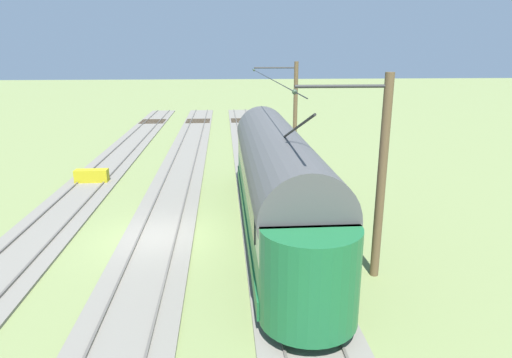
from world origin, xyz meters
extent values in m
plane|color=olive|center=(0.00, 0.00, 0.00)|extent=(220.00, 220.00, 0.00)
cube|color=slate|center=(-4.75, 0.00, 0.05)|extent=(2.80, 80.00, 0.10)
cube|color=#59544C|center=(-4.03, 0.00, 0.14)|extent=(0.07, 80.00, 0.08)
cube|color=#59544C|center=(-5.46, 0.00, 0.14)|extent=(0.07, 80.00, 0.08)
cube|color=#2D2316|center=(-4.75, -32.00, 0.11)|extent=(2.50, 0.24, 0.08)
cube|color=#2D2316|center=(-4.75, -31.35, 0.11)|extent=(2.50, 0.24, 0.08)
cube|color=#2D2316|center=(-4.75, -30.70, 0.11)|extent=(2.50, 0.24, 0.08)
cube|color=#2D2316|center=(-4.75, -30.05, 0.11)|extent=(2.50, 0.24, 0.08)
cube|color=#2D2316|center=(-4.75, -29.40, 0.11)|extent=(2.50, 0.24, 0.08)
cube|color=slate|center=(0.00, 0.00, 0.05)|extent=(2.80, 80.00, 0.10)
cube|color=#59544C|center=(0.72, 0.00, 0.14)|extent=(0.07, 80.00, 0.08)
cube|color=#59544C|center=(-0.72, 0.00, 0.14)|extent=(0.07, 80.00, 0.08)
cube|color=#2D2316|center=(0.00, -32.00, 0.11)|extent=(2.50, 0.24, 0.08)
cube|color=#2D2316|center=(0.00, -31.35, 0.11)|extent=(2.50, 0.24, 0.08)
cube|color=#2D2316|center=(0.00, -30.70, 0.11)|extent=(2.50, 0.24, 0.08)
cube|color=#2D2316|center=(0.00, -30.05, 0.11)|extent=(2.50, 0.24, 0.08)
cube|color=#2D2316|center=(0.00, -29.40, 0.11)|extent=(2.50, 0.24, 0.08)
cube|color=slate|center=(4.75, 0.00, 0.05)|extent=(2.80, 80.00, 0.10)
cube|color=#59544C|center=(5.46, 0.00, 0.14)|extent=(0.07, 80.00, 0.08)
cube|color=#59544C|center=(4.03, 0.00, 0.14)|extent=(0.07, 80.00, 0.08)
cube|color=#2D2316|center=(4.75, -32.00, 0.11)|extent=(2.50, 0.24, 0.08)
cube|color=#2D2316|center=(4.75, -31.35, 0.11)|extent=(2.50, 0.24, 0.08)
cube|color=#2D2316|center=(4.75, -30.70, 0.11)|extent=(2.50, 0.24, 0.08)
cube|color=#2D2316|center=(4.75, -30.05, 0.11)|extent=(2.50, 0.24, 0.08)
cube|color=#2D2316|center=(4.75, -29.40, 0.11)|extent=(2.50, 0.24, 0.08)
cube|color=#196033|center=(-4.75, -0.49, 0.71)|extent=(2.65, 14.16, 0.55)
cube|color=#196033|center=(-4.75, -0.49, 1.46)|extent=(2.55, 14.16, 0.95)
cube|color=#B7C699|center=(-4.75, -0.49, 2.46)|extent=(2.55, 14.16, 1.05)
cylinder|color=#4C4C4C|center=(-4.75, -0.49, 2.98)|extent=(2.65, 13.88, 2.65)
cylinder|color=#196033|center=(-4.75, -7.52, 1.70)|extent=(2.55, 2.55, 2.55)
cylinder|color=#196033|center=(-4.75, 6.54, 1.70)|extent=(2.55, 2.55, 2.55)
cube|color=black|center=(-4.75, -8.66, 2.72)|extent=(1.63, 0.08, 0.36)
cube|color=black|center=(-4.75, -8.70, 2.41)|extent=(1.73, 0.06, 0.80)
cube|color=black|center=(-6.04, -0.49, 2.46)|extent=(0.04, 11.90, 0.80)
cube|color=black|center=(-3.45, -0.49, 2.46)|extent=(0.04, 11.90, 0.80)
cylinder|color=silver|center=(-4.75, -8.79, 1.46)|extent=(0.24, 0.06, 0.24)
cube|color=gray|center=(-4.75, -8.72, 0.53)|extent=(1.94, 0.12, 0.20)
cylinder|color=black|center=(-4.75, 4.08, 5.01)|extent=(0.07, 4.92, 1.48)
cylinder|color=black|center=(-5.46, -5.03, 0.56)|extent=(0.10, 0.76, 0.76)
cylinder|color=black|center=(-4.03, -5.03, 0.56)|extent=(0.10, 0.76, 0.76)
cylinder|color=black|center=(-5.46, 4.04, 0.56)|extent=(0.10, 0.76, 0.76)
cylinder|color=black|center=(-4.03, 4.04, 0.56)|extent=(0.10, 0.76, 0.76)
cylinder|color=brown|center=(-7.54, -13.25, 3.26)|extent=(0.28, 0.28, 6.53)
cylinder|color=#2D2D2D|center=(-6.14, -13.25, 6.13)|extent=(2.79, 0.10, 0.10)
sphere|color=#334733|center=(-4.75, -13.25, 5.98)|extent=(0.16, 0.16, 0.16)
cylinder|color=brown|center=(-7.54, 3.58, 3.26)|extent=(0.28, 0.28, 6.53)
cylinder|color=#2D2D2D|center=(-6.14, 3.58, 6.13)|extent=(2.79, 0.10, 0.10)
sphere|color=#334733|center=(-4.75, 3.58, 5.98)|extent=(0.16, 0.16, 0.16)
cylinder|color=black|center=(-4.75, -4.84, 5.98)|extent=(0.03, 20.83, 0.03)
cylinder|color=black|center=(-6.14, -13.25, 6.13)|extent=(2.79, 0.02, 0.02)
cylinder|color=black|center=(-5.95, -9.87, 0.55)|extent=(0.08, 0.08, 1.10)
cylinder|color=red|center=(-5.95, -9.87, 1.22)|extent=(0.30, 0.30, 0.03)
cylinder|color=#262626|center=(-5.77, -9.87, 0.35)|extent=(0.33, 0.04, 0.54)
cube|color=#B2A519|center=(4.75, -8.01, 0.40)|extent=(1.80, 0.60, 0.80)
camera|label=1|loc=(-2.67, 16.46, 7.06)|focal=31.07mm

